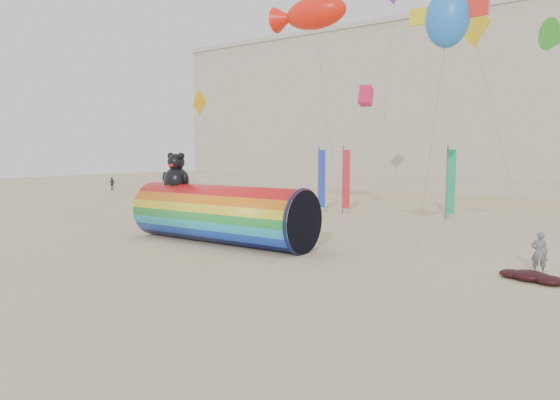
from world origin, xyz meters
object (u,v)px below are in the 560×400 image
Objects in this scene: kite_handler at (539,253)px; hotel_building at (395,110)px; windsock_assembly at (221,213)px; fabric_bundle at (535,277)px.

hotel_building is at bearing -69.03° from kite_handler.
hotel_building reaches higher than windsock_assembly.
kite_handler is at bearing 8.29° from windsock_assembly.
kite_handler is at bearing -61.12° from hotel_building.
hotel_building is at bearing 118.18° from fabric_bundle.
windsock_assembly reaches higher than fabric_bundle.
windsock_assembly is (9.02, -44.86, -8.73)m from hotel_building.
hotel_building is 49.72m from kite_handler.
windsock_assembly reaches higher than kite_handler.
windsock_assembly is 3.95× the size of fabric_bundle.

